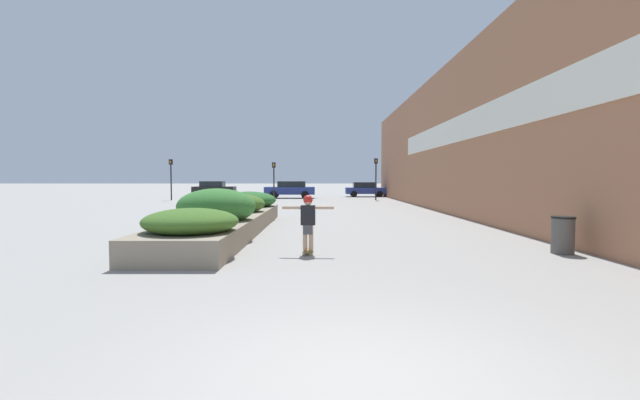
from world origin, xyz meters
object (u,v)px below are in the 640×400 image
at_px(skateboard, 310,251).
at_px(traffic_light_right, 378,172).
at_px(skateboarder, 310,217).
at_px(car_rightmost, 216,189).
at_px(car_leftmost, 368,189).
at_px(car_center_left, 292,189).
at_px(trash_bin, 565,235).
at_px(traffic_light_left, 276,174).
at_px(traffic_light_far_left, 173,172).
at_px(car_center_right, 453,189).

height_order(skateboard, traffic_light_right, traffic_light_right).
xyz_separation_m(skateboarder, car_rightmost, (-10.29, 32.22, -0.09)).
relative_size(skateboarder, car_leftmost, 0.33).
height_order(skateboard, car_leftmost, car_leftmost).
height_order(skateboard, car_center_left, car_center_left).
bearing_deg(skateboard, car_center_left, 98.35).
relative_size(skateboard, skateboarder, 0.53).
bearing_deg(car_leftmost, trash_bin, 2.37).
bearing_deg(trash_bin, traffic_light_left, 110.91).
xyz_separation_m(trash_bin, car_leftmost, (-1.35, 32.54, 0.30)).
distance_m(car_leftmost, car_rightmost, 15.16).
height_order(car_leftmost, traffic_light_far_left, traffic_light_far_left).
height_order(car_center_right, traffic_light_far_left, traffic_light_far_left).
xyz_separation_m(car_center_right, traffic_light_far_left, (-25.45, -6.12, 1.56)).
bearing_deg(traffic_light_right, trash_bin, -87.41).
bearing_deg(car_center_right, skateboarder, -22.50).
bearing_deg(traffic_light_far_left, skateboarder, -64.47).
relative_size(car_leftmost, traffic_light_left, 1.28).
relative_size(car_leftmost, car_center_right, 1.06).
height_order(skateboarder, traffic_light_far_left, traffic_light_far_left).
bearing_deg(car_leftmost, traffic_light_right, 1.51).
height_order(car_center_left, car_rightmost, car_center_left).
relative_size(skateboarder, car_center_right, 0.35).
bearing_deg(car_center_left, traffic_light_right, -115.07).
bearing_deg(skateboard, traffic_light_left, 101.53).
bearing_deg(trash_bin, skateboard, -179.64).
xyz_separation_m(car_center_right, car_rightmost, (-23.47, 0.41, 0.02)).
relative_size(car_center_left, car_rightmost, 1.13).
bearing_deg(skateboarder, car_rightmost, 111.28).
xyz_separation_m(car_leftmost, traffic_light_left, (-8.47, -6.85, 1.44)).
distance_m(skateboarder, traffic_light_right, 26.52).
distance_m(trash_bin, car_leftmost, 32.57).
xyz_separation_m(skateboard, traffic_light_left, (-3.60, 25.73, 2.13)).
relative_size(skateboarder, traffic_light_right, 0.38).
bearing_deg(car_rightmost, car_center_right, 89.00).
xyz_separation_m(trash_bin, car_center_left, (-8.69, 29.47, 0.37)).
relative_size(car_center_right, traffic_light_far_left, 1.11).
relative_size(trash_bin, car_center_left, 0.20).
distance_m(skateboard, car_center_right, 34.44).
distance_m(car_leftmost, traffic_light_far_left, 18.54).
bearing_deg(car_leftmost, skateboarder, -8.50).
distance_m(trash_bin, traffic_light_left, 27.56).
relative_size(car_leftmost, traffic_light_right, 1.15).
relative_size(skateboard, car_leftmost, 0.17).
height_order(traffic_light_left, traffic_light_right, traffic_light_right).
bearing_deg(trash_bin, skateboarder, -179.64).
distance_m(trash_bin, car_rightmost, 36.17).
bearing_deg(car_rightmost, car_center_left, 70.88).
xyz_separation_m(skateboard, car_rightmost, (-10.29, 32.22, 0.75)).
distance_m(skateboard, car_rightmost, 33.83).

